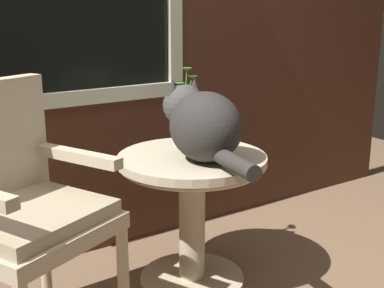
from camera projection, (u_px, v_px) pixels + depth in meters
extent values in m
cube|color=beige|center=(91.00, 97.00, 2.44)|extent=(1.01, 0.03, 0.07)
cylinder|color=beige|center=(192.00, 279.00, 2.34)|extent=(0.47, 0.47, 0.03)
cylinder|color=beige|center=(192.00, 221.00, 2.27)|extent=(0.11, 0.11, 0.53)
cylinder|color=beige|center=(192.00, 159.00, 2.20)|extent=(0.64, 0.64, 0.03)
torus|color=beige|center=(192.00, 165.00, 2.20)|extent=(0.61, 0.61, 0.02)
cylinder|color=beige|center=(123.00, 282.00, 1.92)|extent=(0.04, 0.04, 0.44)
cylinder|color=beige|center=(44.00, 254.00, 2.14)|extent=(0.04, 0.04, 0.44)
cube|color=beige|center=(31.00, 230.00, 1.78)|extent=(0.65, 0.63, 0.06)
cube|color=#BBA98B|center=(30.00, 215.00, 1.76)|extent=(0.59, 0.58, 0.05)
cube|color=beige|center=(74.00, 156.00, 1.91)|extent=(0.22, 0.41, 0.04)
ellipsoid|color=#33302D|center=(206.00, 127.00, 2.08)|extent=(0.33, 0.38, 0.28)
sphere|color=#494643|center=(184.00, 105.00, 2.26)|extent=(0.18, 0.18, 0.18)
cone|color=#33302D|center=(194.00, 86.00, 2.26)|extent=(0.06, 0.06, 0.06)
cone|color=#33302D|center=(173.00, 87.00, 2.22)|extent=(0.06, 0.06, 0.06)
cylinder|color=#33302D|center=(233.00, 162.00, 1.90)|extent=(0.11, 0.31, 0.06)
cylinder|color=#99999E|center=(184.00, 143.00, 2.36)|extent=(0.08, 0.08, 0.01)
ellipsoid|color=#99999E|center=(184.00, 128.00, 2.34)|extent=(0.14, 0.14, 0.14)
cylinder|color=#99999E|center=(184.00, 110.00, 2.32)|extent=(0.07, 0.07, 0.06)
torus|color=#99999E|center=(184.00, 103.00, 2.31)|extent=(0.09, 0.09, 0.02)
cylinder|color=#47893D|center=(188.00, 90.00, 2.31)|extent=(0.05, 0.01, 0.11)
cone|color=#47893D|center=(192.00, 78.00, 2.30)|extent=(0.04, 0.04, 0.02)
cylinder|color=#47893D|center=(186.00, 86.00, 2.30)|extent=(0.03, 0.02, 0.15)
cone|color=#47893D|center=(187.00, 70.00, 2.29)|extent=(0.04, 0.04, 0.02)
cylinder|color=#47893D|center=(182.00, 94.00, 2.28)|extent=(0.04, 0.03, 0.09)
cone|color=#47893D|center=(179.00, 85.00, 2.25)|extent=(0.04, 0.04, 0.02)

